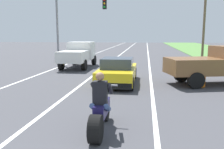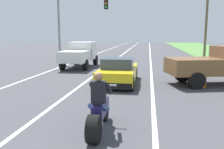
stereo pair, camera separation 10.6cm
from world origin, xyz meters
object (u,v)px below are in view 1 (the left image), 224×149
object	(u,v)px
pickup_truck_left_lane_white	(78,53)
construction_barrel_nearest	(200,77)
pickup_truck_right_shoulder_brown	(219,63)
sports_car_yellow	(118,72)
construction_barrel_mid	(178,65)
motorcycle_with_rider	(100,111)
traffic_light_mast_near	(73,18)

from	to	relation	value
pickup_truck_left_lane_white	construction_barrel_nearest	world-z (taller)	pickup_truck_left_lane_white
pickup_truck_right_shoulder_brown	sports_car_yellow	bearing A→B (deg)	-174.43
construction_barrel_nearest	construction_barrel_mid	bearing A→B (deg)	95.53
sports_car_yellow	construction_barrel_nearest	distance (m)	4.15
motorcycle_with_rider	traffic_light_mast_near	bearing A→B (deg)	109.23
sports_car_yellow	pickup_truck_left_lane_white	xyz separation A→B (m)	(-3.82, 6.03, 0.48)
sports_car_yellow	construction_barrel_nearest	xyz separation A→B (m)	(4.14, -0.23, -0.13)
construction_barrel_mid	motorcycle_with_rider	bearing A→B (deg)	-106.97
construction_barrel_mid	construction_barrel_nearest	bearing A→B (deg)	-84.47
motorcycle_with_rider	sports_car_yellow	bearing A→B (deg)	92.74
construction_barrel_mid	sports_car_yellow	bearing A→B (deg)	-129.85
motorcycle_with_rider	pickup_truck_right_shoulder_brown	size ratio (longest dim) A/B	0.43
sports_car_yellow	construction_barrel_mid	xyz separation A→B (m)	(3.69, 4.42, -0.13)
pickup_truck_right_shoulder_brown	construction_barrel_mid	bearing A→B (deg)	111.05
sports_car_yellow	construction_barrel_mid	bearing A→B (deg)	50.15
motorcycle_with_rider	pickup_truck_left_lane_white	size ratio (longest dim) A/B	0.46
pickup_truck_right_shoulder_brown	construction_barrel_nearest	bearing A→B (deg)	-145.03
traffic_light_mast_near	construction_barrel_nearest	world-z (taller)	traffic_light_mast_near
traffic_light_mast_near	construction_barrel_mid	xyz separation A→B (m)	(8.41, -3.40, -3.49)
traffic_light_mast_near	construction_barrel_nearest	size ratio (longest dim) A/B	6.00
pickup_truck_right_shoulder_brown	construction_barrel_mid	world-z (taller)	pickup_truck_right_shoulder_brown
sports_car_yellow	pickup_truck_left_lane_white	size ratio (longest dim) A/B	0.90
pickup_truck_right_shoulder_brown	traffic_light_mast_near	world-z (taller)	traffic_light_mast_near
pickup_truck_left_lane_white	construction_barrel_mid	world-z (taller)	pickup_truck_left_lane_white
pickup_truck_left_lane_white	construction_barrel_nearest	distance (m)	10.14
traffic_light_mast_near	construction_barrel_mid	distance (m)	9.72
pickup_truck_left_lane_white	sports_car_yellow	bearing A→B (deg)	-57.65
pickup_truck_right_shoulder_brown	traffic_light_mast_near	size ratio (longest dim) A/B	0.86
construction_barrel_mid	pickup_truck_left_lane_white	bearing A→B (deg)	167.91
pickup_truck_left_lane_white	construction_barrel_mid	bearing A→B (deg)	-12.09
traffic_light_mast_near	construction_barrel_nearest	distance (m)	12.47
traffic_light_mast_near	construction_barrel_mid	world-z (taller)	traffic_light_mast_near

